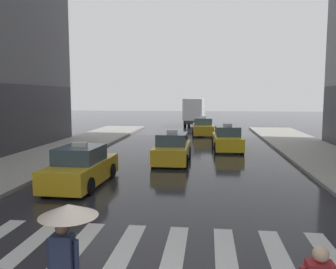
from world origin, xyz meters
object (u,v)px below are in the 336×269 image
object	(u,v)px
box_truck	(195,111)
pedestrian_with_umbrella	(66,229)
taxi_lead	(81,168)
taxi_third	(227,139)
taxi_second	(172,149)
taxi_fourth	(203,127)

from	to	relation	value
box_truck	pedestrian_with_umbrella	size ratio (longest dim) A/B	3.93
taxi_lead	taxi_third	world-z (taller)	same
taxi_second	pedestrian_with_umbrella	distance (m)	13.91
taxi_second	taxi_third	world-z (taller)	same
taxi_third	pedestrian_with_umbrella	bearing A→B (deg)	-100.84
taxi_fourth	pedestrian_with_umbrella	distance (m)	27.67
taxi_lead	taxi_third	xyz separation A→B (m)	(6.50, 10.37, 0.00)
taxi_fourth	taxi_third	bearing A→B (deg)	-78.50
taxi_lead	taxi_third	bearing A→B (deg)	57.92
taxi_lead	box_truck	size ratio (longest dim) A/B	0.60
taxi_lead	box_truck	xyz separation A→B (m)	(3.53, 29.37, 1.13)
pedestrian_with_umbrella	taxi_third	bearing A→B (deg)	79.16
taxi_second	taxi_fourth	xyz separation A→B (m)	(1.48, 13.72, 0.00)
pedestrian_with_umbrella	taxi_fourth	bearing A→B (deg)	86.29
taxi_lead	taxi_second	bearing A→B (deg)	59.65
box_truck	pedestrian_with_umbrella	xyz separation A→B (m)	(-0.62, -37.76, -0.34)
taxi_second	box_truck	world-z (taller)	box_truck
box_truck	pedestrian_with_umbrella	distance (m)	37.76
box_truck	taxi_second	bearing A→B (deg)	-90.74
taxi_lead	taxi_fourth	world-z (taller)	same
pedestrian_with_umbrella	taxi_lead	bearing A→B (deg)	109.13
taxi_lead	taxi_fourth	distance (m)	19.79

